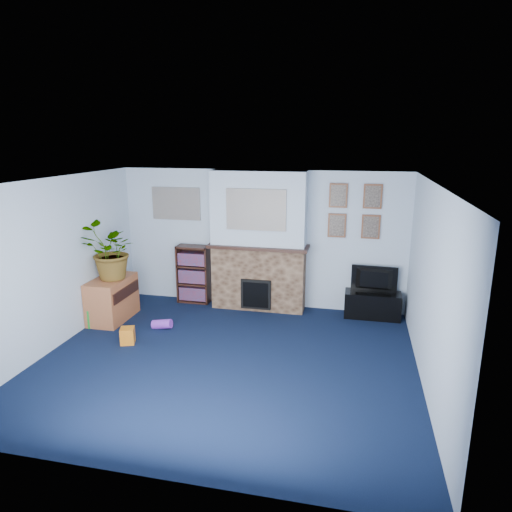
% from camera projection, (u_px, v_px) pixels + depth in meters
% --- Properties ---
extents(floor, '(5.00, 4.50, 0.01)m').
position_uv_depth(floor, '(227.00, 361.00, 6.16)').
color(floor, black).
rests_on(floor, ground).
extents(ceiling, '(5.00, 4.50, 0.01)m').
position_uv_depth(ceiling, '(223.00, 182.00, 5.55)').
color(ceiling, white).
rests_on(ceiling, wall_back).
extents(wall_back, '(5.00, 0.04, 2.40)m').
position_uv_depth(wall_back, '(261.00, 239.00, 7.98)').
color(wall_back, silver).
rests_on(wall_back, ground).
extents(wall_front, '(5.00, 0.04, 2.40)m').
position_uv_depth(wall_front, '(148.00, 355.00, 3.73)').
color(wall_front, silver).
rests_on(wall_front, ground).
extents(wall_left, '(0.04, 4.50, 2.40)m').
position_uv_depth(wall_left, '(53.00, 265.00, 6.38)').
color(wall_left, silver).
rests_on(wall_left, ground).
extents(wall_right, '(0.04, 4.50, 2.40)m').
position_uv_depth(wall_right, '(430.00, 289.00, 5.33)').
color(wall_right, silver).
rests_on(wall_right, ground).
extents(chimney_breast, '(1.72, 0.50, 2.40)m').
position_uv_depth(chimney_breast, '(259.00, 243.00, 7.79)').
color(chimney_breast, brown).
rests_on(chimney_breast, ground).
extents(collage_main, '(1.00, 0.03, 0.68)m').
position_uv_depth(collage_main, '(256.00, 210.00, 7.44)').
color(collage_main, gray).
rests_on(collage_main, chimney_breast).
extents(collage_left, '(0.90, 0.03, 0.58)m').
position_uv_depth(collage_left, '(176.00, 204.00, 8.14)').
color(collage_left, gray).
rests_on(collage_left, wall_back).
extents(portrait_tl, '(0.30, 0.03, 0.40)m').
position_uv_depth(portrait_tl, '(338.00, 196.00, 7.49)').
color(portrait_tl, brown).
rests_on(portrait_tl, wall_back).
extents(portrait_tr, '(0.30, 0.03, 0.40)m').
position_uv_depth(portrait_tr, '(373.00, 196.00, 7.37)').
color(portrait_tr, brown).
rests_on(portrait_tr, wall_back).
extents(portrait_bl, '(0.30, 0.03, 0.40)m').
position_uv_depth(portrait_bl, '(337.00, 225.00, 7.61)').
color(portrait_bl, brown).
rests_on(portrait_bl, wall_back).
extents(portrait_br, '(0.30, 0.03, 0.40)m').
position_uv_depth(portrait_br, '(371.00, 227.00, 7.50)').
color(portrait_br, brown).
rests_on(portrait_br, wall_back).
extents(tv_stand, '(0.91, 0.38, 0.43)m').
position_uv_depth(tv_stand, '(372.00, 304.00, 7.61)').
color(tv_stand, black).
rests_on(tv_stand, ground).
extents(television, '(0.76, 0.14, 0.43)m').
position_uv_depth(television, '(374.00, 280.00, 7.52)').
color(television, black).
rests_on(television, tv_stand).
extents(bookshelf, '(0.58, 0.28, 1.05)m').
position_uv_depth(bookshelf, '(194.00, 275.00, 8.27)').
color(bookshelf, black).
rests_on(bookshelf, ground).
extents(sideboard, '(0.50, 0.91, 0.70)m').
position_uv_depth(sideboard, '(112.00, 299.00, 7.49)').
color(sideboard, '#A85C36').
rests_on(sideboard, ground).
extents(potted_plant, '(0.99, 1.05, 0.93)m').
position_uv_depth(potted_plant, '(109.00, 251.00, 7.23)').
color(potted_plant, '#26661E').
rests_on(potted_plant, sideboard).
extents(mantel_clock, '(0.11, 0.07, 0.15)m').
position_uv_depth(mantel_clock, '(252.00, 241.00, 7.76)').
color(mantel_clock, gold).
rests_on(mantel_clock, chimney_breast).
extents(mantel_candle, '(0.05, 0.05, 0.17)m').
position_uv_depth(mantel_candle, '(275.00, 241.00, 7.67)').
color(mantel_candle, '#B2BFC6').
rests_on(mantel_candle, chimney_breast).
extents(mantel_teddy, '(0.13, 0.13, 0.13)m').
position_uv_depth(mantel_teddy, '(223.00, 240.00, 7.87)').
color(mantel_teddy, gray).
rests_on(mantel_teddy, chimney_breast).
extents(mantel_can, '(0.05, 0.05, 0.11)m').
position_uv_depth(mantel_can, '(300.00, 244.00, 7.59)').
color(mantel_can, orange).
rests_on(mantel_can, chimney_breast).
extents(green_crate, '(0.45, 0.40, 0.30)m').
position_uv_depth(green_crate, '(102.00, 317.00, 7.31)').
color(green_crate, '#198C26').
rests_on(green_crate, ground).
extents(toy_ball, '(0.16, 0.16, 0.16)m').
position_uv_depth(toy_ball, '(116.00, 311.00, 7.66)').
color(toy_ball, yellow).
rests_on(toy_ball, ground).
extents(toy_block, '(0.25, 0.25, 0.24)m').
position_uv_depth(toy_block, '(128.00, 336.00, 6.66)').
color(toy_block, orange).
rests_on(toy_block, ground).
extents(toy_tube, '(0.33, 0.15, 0.19)m').
position_uv_depth(toy_tube, '(162.00, 324.00, 7.19)').
color(toy_tube, purple).
rests_on(toy_tube, ground).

